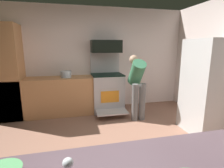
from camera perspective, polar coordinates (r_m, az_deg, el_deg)
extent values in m
cube|color=#8D624F|center=(2.82, -0.27, -23.01)|extent=(5.20, 4.80, 0.02)
cube|color=silver|center=(4.63, -6.84, 8.13)|extent=(5.20, 0.12, 2.60)
cube|color=tan|center=(4.40, -17.76, -3.81)|extent=(2.40, 0.60, 0.90)
cube|color=tan|center=(4.49, -31.10, 3.15)|extent=(0.60, 0.60, 2.10)
cube|color=#BAB4B5|center=(4.45, -1.57, -2.94)|extent=(0.76, 0.64, 0.92)
cube|color=black|center=(4.35, -1.60, 3.12)|extent=(0.76, 0.64, 0.03)
cube|color=#BAB4B5|center=(4.60, -2.36, 7.06)|extent=(0.76, 0.06, 0.52)
cube|color=orange|center=(4.14, -0.66, -4.21)|extent=(0.44, 0.01, 0.28)
cube|color=#BAB4B5|center=(4.07, -0.06, -9.13)|extent=(0.72, 0.39, 0.03)
cube|color=black|center=(4.40, -1.93, 12.22)|extent=(0.74, 0.38, 0.30)
cube|color=#BDBDBB|center=(3.75, 29.90, -0.83)|extent=(0.88, 0.75, 1.75)
cylinder|color=slate|center=(3.88, 7.53, -6.02)|extent=(0.14, 0.14, 0.83)
cylinder|color=slate|center=(3.94, 9.85, -5.81)|extent=(0.14, 0.14, 0.83)
cylinder|color=#397752|center=(3.92, 8.10, 3.68)|extent=(0.30, 0.57, 0.62)
sphere|color=tan|center=(4.09, 7.12, 8.02)|extent=(0.20, 0.20, 0.20)
ellipsoid|color=silver|center=(1.04, -14.26, -23.81)|extent=(0.06, 0.06, 0.06)
cylinder|color=#ADBBC7|center=(4.28, -14.85, 3.13)|extent=(0.25, 0.25, 0.15)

